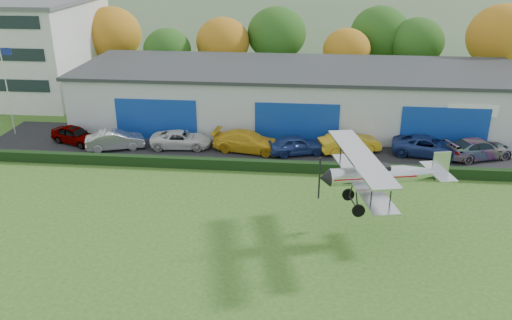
# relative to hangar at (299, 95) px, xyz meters

# --- Properties ---
(ground) EXTENTS (300.00, 300.00, 0.00)m
(ground) POSITION_rel_hangar_xyz_m (-5.00, -27.98, -2.66)
(ground) COLOR #2A5A1C
(ground) RESTS_ON ground
(apron) EXTENTS (48.00, 9.00, 0.05)m
(apron) POSITION_rel_hangar_xyz_m (-2.00, -6.98, -2.63)
(apron) COLOR black
(apron) RESTS_ON ground
(hedge) EXTENTS (46.00, 0.60, 0.80)m
(hedge) POSITION_rel_hangar_xyz_m (-2.00, -11.78, -2.26)
(hedge) COLOR black
(hedge) RESTS_ON ground
(hangar) EXTENTS (40.60, 12.60, 5.30)m
(hangar) POSITION_rel_hangar_xyz_m (0.00, 0.00, 0.00)
(hangar) COLOR #B2B7BC
(hangar) RESTS_ON ground
(flagpole) EXTENTS (1.05, 0.10, 8.00)m
(flagpole) POSITION_rel_hangar_xyz_m (-24.88, -5.98, 2.13)
(flagpole) COLOR silver
(flagpole) RESTS_ON ground
(tree_belt) EXTENTS (75.70, 13.22, 10.12)m
(tree_belt) POSITION_rel_hangar_xyz_m (-4.15, 12.64, 2.95)
(tree_belt) COLOR #3D2614
(tree_belt) RESTS_ON ground
(distant_hills) EXTENTS (430.00, 196.00, 56.00)m
(distant_hills) POSITION_rel_hangar_xyz_m (-9.38, 112.02, -15.70)
(distant_hills) COLOR #4C6642
(distant_hills) RESTS_ON ground
(car_0) EXTENTS (4.74, 3.35, 1.50)m
(car_0) POSITION_rel_hangar_xyz_m (-18.63, -7.70, -1.86)
(car_0) COLOR gray
(car_0) RESTS_ON apron
(car_1) EXTENTS (5.00, 3.16, 1.56)m
(car_1) POSITION_rel_hangar_xyz_m (-14.80, -8.65, -1.83)
(car_1) COLOR silver
(car_1) RESTS_ON apron
(car_2) EXTENTS (5.19, 2.71, 1.39)m
(car_2) POSITION_rel_hangar_xyz_m (-9.49, -7.76, -1.91)
(car_2) COLOR silver
(car_2) RESTS_ON apron
(car_3) EXTENTS (5.99, 3.22, 1.65)m
(car_3) POSITION_rel_hangar_xyz_m (-3.90, -8.01, -1.78)
(car_3) COLOR gold
(car_3) RESTS_ON apron
(car_4) EXTENTS (4.94, 3.09, 1.57)m
(car_4) POSITION_rel_hangar_xyz_m (0.10, -8.30, -1.82)
(car_4) COLOR navy
(car_4) RESTS_ON apron
(car_5) EXTENTS (5.27, 3.21, 1.64)m
(car_5) POSITION_rel_hangar_xyz_m (4.34, -7.48, -1.79)
(car_5) COLOR gold
(car_5) RESTS_ON apron
(car_6) EXTENTS (5.96, 3.59, 1.55)m
(car_6) POSITION_rel_hangar_xyz_m (10.51, -7.58, -1.83)
(car_6) COLOR navy
(car_6) RESTS_ON apron
(car_7) EXTENTS (5.89, 3.96, 1.58)m
(car_7) POSITION_rel_hangar_xyz_m (14.42, -7.73, -1.81)
(car_7) COLOR gray
(car_7) RESTS_ON apron
(biplane) EXTENTS (7.68, 8.74, 3.25)m
(biplane) POSITION_rel_hangar_xyz_m (4.94, -20.22, 1.15)
(biplane) COLOR silver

